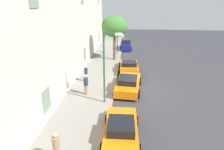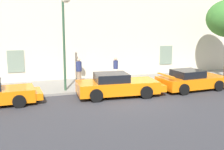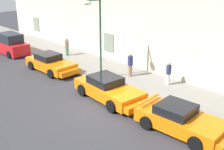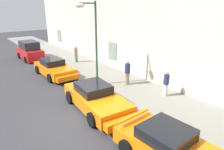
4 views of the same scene
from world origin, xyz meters
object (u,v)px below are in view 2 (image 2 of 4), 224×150
(pedestrian_admiring, at_px, (116,68))
(sportscar_white_middle, at_px, (193,80))
(street_lamp, at_px, (65,27))
(pedestrian_bystander, at_px, (79,71))
(sportscar_yellow_flank, at_px, (120,85))

(pedestrian_admiring, bearing_deg, sportscar_white_middle, -47.57)
(sportscar_white_middle, bearing_deg, pedestrian_admiring, 132.43)
(street_lamp, height_order, pedestrian_bystander, street_lamp)
(street_lamp, xyz_separation_m, pedestrian_bystander, (1.23, 2.12, -2.95))
(sportscar_white_middle, bearing_deg, sportscar_yellow_flank, 179.93)
(sportscar_yellow_flank, bearing_deg, street_lamp, 153.96)
(street_lamp, bearing_deg, pedestrian_admiring, 33.67)
(sportscar_yellow_flank, xyz_separation_m, sportscar_white_middle, (4.98, -0.01, -0.04))
(street_lamp, relative_size, pedestrian_bystander, 3.21)
(sportscar_yellow_flank, relative_size, street_lamp, 0.93)
(street_lamp, distance_m, pedestrian_bystander, 3.83)
(sportscar_white_middle, height_order, pedestrian_admiring, pedestrian_admiring)
(pedestrian_admiring, xyz_separation_m, pedestrian_bystander, (-2.84, -0.59, 0.06))
(street_lamp, bearing_deg, sportscar_white_middle, -10.09)
(sportscar_white_middle, bearing_deg, street_lamp, 169.91)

